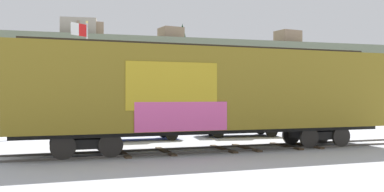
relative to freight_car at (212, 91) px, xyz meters
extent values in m
plane|color=#B2B5BC|center=(-0.65, 0.00, -2.51)|extent=(260.00, 260.00, 0.00)
cube|color=#4C4742|center=(0.05, -0.72, -2.47)|extent=(59.90, 3.74, 0.08)
cube|color=#4C4742|center=(-0.04, 0.72, -2.47)|extent=(59.90, 3.74, 0.08)
cube|color=#423323|center=(4.63, 0.28, -2.47)|extent=(0.39, 2.51, 0.07)
cube|color=#423323|center=(-2.00, -0.12, -2.47)|extent=(0.39, 2.51, 0.07)
cube|color=#423323|center=(3.60, 0.22, -2.47)|extent=(0.39, 2.51, 0.07)
cube|color=#423323|center=(0.54, 0.04, -2.47)|extent=(0.39, 2.51, 0.07)
cube|color=#423323|center=(-3.74, -0.22, -2.47)|extent=(0.39, 2.51, 0.07)
cube|color=#423323|center=(1.63, 0.10, -2.47)|extent=(0.39, 2.51, 0.07)
cube|color=olive|center=(0.00, 0.00, 0.07)|extent=(16.24, 4.00, 3.26)
cube|color=#2D2823|center=(0.00, 0.00, 1.82)|extent=(15.28, 1.33, 0.24)
cube|color=#B2931E|center=(-2.06, -1.65, 0.16)|extent=(3.53, 0.24, 1.79)
cube|color=#CC4C8C|center=(-1.69, -1.64, -0.98)|extent=(3.63, 0.25, 1.10)
cube|color=black|center=(0.00, 0.00, -1.65)|extent=(15.83, 2.62, 0.20)
cube|color=black|center=(-5.17, -0.31, -2.00)|extent=(2.18, 1.49, 0.36)
cylinder|color=black|center=(-5.98, -1.08, -2.05)|extent=(0.93, 0.18, 0.92)
cylinder|color=black|center=(-6.07, 0.36, -2.05)|extent=(0.93, 0.18, 0.92)
cylinder|color=black|center=(-4.28, -0.98, -2.05)|extent=(0.93, 0.18, 0.92)
cylinder|color=black|center=(-4.37, 0.46, -2.05)|extent=(0.93, 0.18, 0.92)
cube|color=black|center=(5.18, 0.32, -2.00)|extent=(2.18, 1.49, 0.36)
cylinder|color=black|center=(4.38, -0.45, -2.05)|extent=(0.93, 0.18, 0.92)
cylinder|color=black|center=(4.29, 0.98, -2.05)|extent=(0.93, 0.18, 0.92)
cylinder|color=black|center=(6.07, -0.35, -2.05)|extent=(0.93, 0.18, 0.92)
cylinder|color=black|center=(5.99, 1.09, -2.05)|extent=(0.93, 0.18, 0.92)
cylinder|color=silver|center=(-4.79, 12.32, 1.09)|extent=(0.12, 0.12, 7.21)
sphere|color=#D8CC66|center=(-4.79, 12.32, 4.78)|extent=(0.18, 0.18, 0.18)
cube|color=red|center=(-5.33, 11.87, 4.19)|extent=(1.00, 0.85, 0.82)
cube|color=white|center=(-5.58, 11.66, 4.19)|extent=(0.52, 0.44, 0.82)
cube|color=slate|center=(-0.65, 73.92, 4.17)|extent=(153.57, 29.65, 13.35)
cube|color=#8C725B|center=(12.90, 65.03, 12.14)|extent=(4.88, 4.85, 2.59)
cube|color=#8C725B|center=(38.87, 65.03, 12.38)|extent=(5.40, 4.83, 3.07)
cube|color=#9E9384|center=(-4.81, 65.03, 12.55)|extent=(6.90, 5.57, 3.41)
cube|color=#8C725B|center=(-3.01, 65.03, 12.24)|extent=(5.19, 5.08, 2.79)
cone|color=#193D23|center=(16.24, 68.75, 12.96)|extent=(2.12, 2.12, 4.24)
cone|color=#193D23|center=(37.07, 66.78, 12.43)|extent=(1.58, 1.58, 3.16)
cube|color=navy|center=(-2.41, 4.95, -1.87)|extent=(4.79, 1.97, 0.64)
cube|color=#2D333D|center=(-2.54, 4.94, -1.20)|extent=(2.31, 1.68, 0.69)
cylinder|color=black|center=(-0.85, 5.85, -2.19)|extent=(0.65, 0.25, 0.64)
cylinder|color=black|center=(-0.77, 4.20, -2.19)|extent=(0.65, 0.25, 0.64)
cylinder|color=black|center=(-4.05, 5.70, -2.19)|extent=(0.65, 0.25, 0.64)
cylinder|color=black|center=(-3.97, 4.04, -2.19)|extent=(0.65, 0.25, 0.64)
cube|color=black|center=(3.54, 5.48, -1.81)|extent=(4.68, 2.28, 0.75)
cube|color=#2D333D|center=(3.32, 5.50, -1.11)|extent=(2.06, 1.87, 0.66)
cylinder|color=black|center=(5.15, 6.24, -2.19)|extent=(0.66, 0.28, 0.64)
cylinder|color=black|center=(4.99, 4.45, -2.19)|extent=(0.66, 0.28, 0.64)
cylinder|color=black|center=(2.08, 6.51, -2.19)|extent=(0.66, 0.28, 0.64)
cylinder|color=black|center=(1.92, 4.72, -2.19)|extent=(0.66, 0.28, 0.64)
camera|label=1|loc=(-5.56, -16.83, -0.22)|focal=39.24mm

